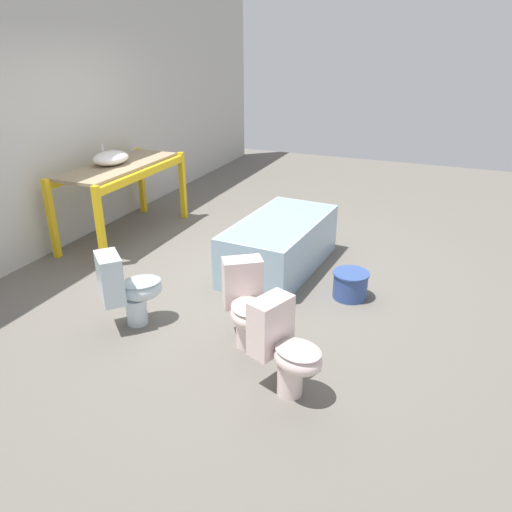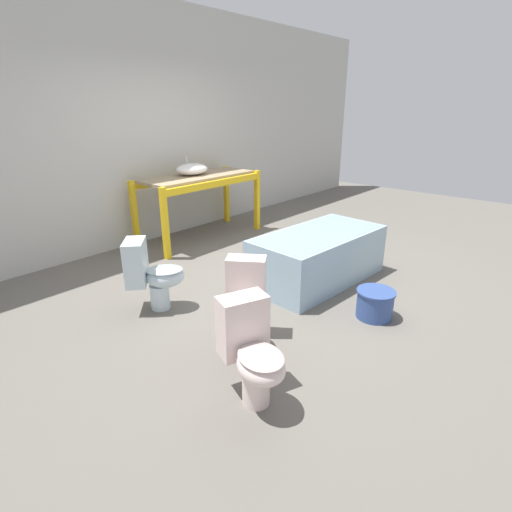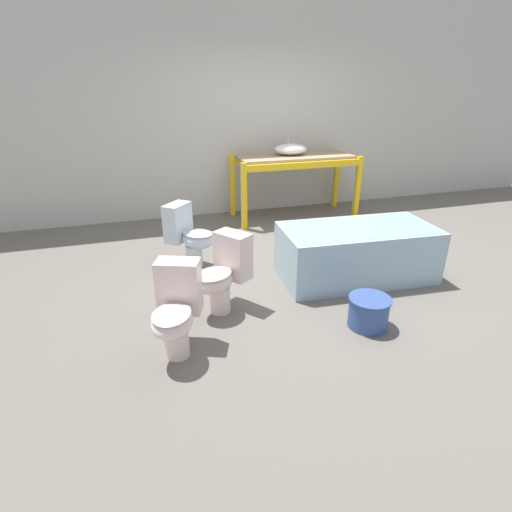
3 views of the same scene
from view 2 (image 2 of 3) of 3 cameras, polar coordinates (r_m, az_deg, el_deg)
name	(u,v)px [view 2 (image 2 of 3)]	position (r m, az deg, el deg)	size (l,w,h in m)	color
ground_plane	(266,276)	(4.68, 1.39, -2.81)	(12.00, 12.00, 0.00)	#666059
warehouse_wall_rear	(143,126)	(5.95, -15.80, 17.42)	(10.80, 0.08, 3.20)	beige
shelving_rack	(199,185)	(5.89, -8.15, 9.97)	(1.84, 0.75, 0.93)	yellow
sink_basin	(192,169)	(5.90, -9.14, 12.15)	(0.49, 0.38, 0.24)	white
bathtub_main	(318,253)	(4.51, 8.88, 0.42)	(1.63, 0.89, 0.56)	#99B7CC
toilet_near	(244,302)	(3.27, -1.70, -6.53)	(0.61, 0.56, 0.71)	silver
toilet_far	(152,273)	(3.92, -14.64, -2.39)	(0.60, 0.59, 0.71)	silver
toilet_extra	(252,351)	(2.67, -0.55, -13.37)	(0.48, 0.61, 0.71)	silver
bucket_white	(375,303)	(3.90, 16.64, -6.47)	(0.36, 0.36, 0.27)	#334C8C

